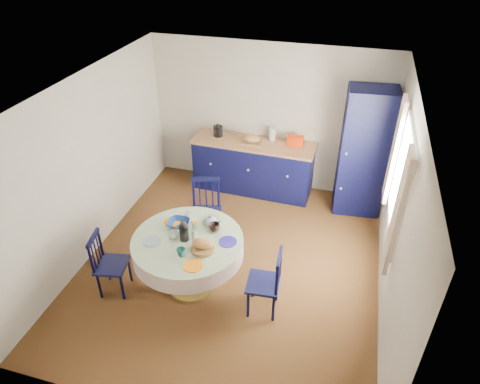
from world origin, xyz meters
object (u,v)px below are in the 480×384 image
object	(u,v)px
chair_right	(267,282)
kitchen_counter	(253,165)
mug_b	(181,252)
chair_far	(206,211)
pantry_cabinet	(364,153)
cobalt_bowl	(179,223)
mug_a	(174,235)
mug_c	(215,227)
mug_d	(187,216)
dining_table	(189,247)
chair_left	(109,263)

from	to	relation	value
chair_right	kitchen_counter	bearing A→B (deg)	-166.57
mug_b	chair_far	bearing A→B (deg)	97.76
kitchen_counter	chair_far	distance (m)	1.56
pantry_cabinet	chair_right	world-z (taller)	pantry_cabinet
kitchen_counter	cobalt_bowl	size ratio (longest dim) A/B	7.85
mug_a	mug_c	world-z (taller)	mug_c
mug_a	mug_c	bearing A→B (deg)	30.48
mug_d	cobalt_bowl	xyz separation A→B (m)	(-0.05, -0.17, -0.01)
mug_a	mug_d	distance (m)	0.40
mug_c	chair_right	bearing A→B (deg)	-23.46
mug_a	mug_b	world-z (taller)	mug_b
mug_d	kitchen_counter	bearing A→B (deg)	81.06
kitchen_counter	mug_b	bearing A→B (deg)	-91.05
chair_right	pantry_cabinet	bearing A→B (deg)	155.26
chair_far	cobalt_bowl	distance (m)	0.87
mug_b	mug_c	size ratio (longest dim) A/B	0.78
kitchen_counter	mug_c	distance (m)	2.34
chair_right	mug_d	world-z (taller)	mug_d
chair_right	mug_d	size ratio (longest dim) A/B	9.39
chair_right	mug_a	world-z (taller)	mug_a
kitchen_counter	mug_d	distance (m)	2.21
mug_a	mug_b	xyz separation A→B (m)	(0.21, -0.28, 0.01)
dining_table	chair_right	size ratio (longest dim) A/B	1.51
dining_table	mug_a	xyz separation A→B (m)	(-0.17, -0.02, 0.17)
dining_table	chair_right	xyz separation A→B (m)	(1.01, -0.08, -0.24)
dining_table	chair_far	size ratio (longest dim) A/B	1.37
dining_table	chair_left	xyz separation A→B (m)	(-0.98, -0.29, -0.26)
dining_table	mug_a	distance (m)	0.24
chair_left	mug_d	distance (m)	1.15
chair_far	mug_c	size ratio (longest dim) A/B	7.33
kitchen_counter	mug_d	bearing A→B (deg)	-97.00
chair_left	mug_c	size ratio (longest dim) A/B	6.44
chair_right	mug_a	xyz separation A→B (m)	(-1.18, 0.07, 0.41)
dining_table	mug_d	bearing A→B (deg)	111.78
chair_left	chair_far	world-z (taller)	chair_far
dining_table	cobalt_bowl	size ratio (longest dim) A/B	5.12
pantry_cabinet	kitchen_counter	bearing A→B (deg)	171.38
chair_far	dining_table	bearing A→B (deg)	-96.29
chair_right	mug_b	world-z (taller)	mug_b
chair_left	mug_b	bearing A→B (deg)	-100.97
chair_left	mug_d	size ratio (longest dim) A/B	9.07
kitchen_counter	mug_a	world-z (taller)	kitchen_counter
kitchen_counter	chair_left	world-z (taller)	kitchen_counter
chair_right	dining_table	bearing A→B (deg)	-98.70
chair_left	chair_far	distance (m)	1.55
kitchen_counter	chair_far	size ratio (longest dim) A/B	2.10
chair_left	mug_c	xyz separation A→B (m)	(1.25, 0.53, 0.44)
cobalt_bowl	chair_far	bearing A→B (deg)	85.24
dining_table	mug_c	bearing A→B (deg)	42.51
chair_far	mug_c	bearing A→B (deg)	-76.52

